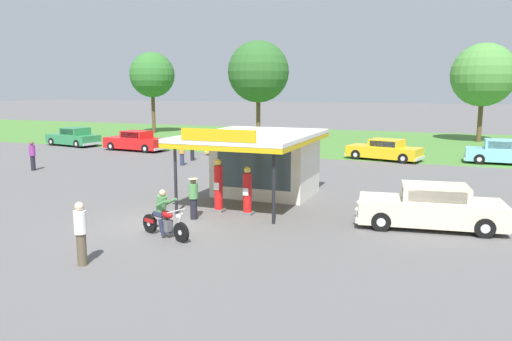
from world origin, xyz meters
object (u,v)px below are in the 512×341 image
(parked_car_back_row_centre_right, at_px, (240,145))
(parked_car_back_row_far_left, at_px, (384,150))
(parked_car_back_row_far_right, at_px, (136,142))
(bystander_leaning_by_kiosk, at_px, (32,155))
(gas_pump_nearside, at_px, (218,188))
(parked_car_second_row_spare, at_px, (508,153))
(gas_pump_offside, at_px, (247,193))
(motorcycle_with_rider, at_px, (164,218))
(bystander_admiring_sedan, at_px, (193,197))
(featured_classic_sedan, at_px, (431,208))
(parked_car_back_row_centre, at_px, (74,137))
(bystander_strolling_foreground, at_px, (81,232))
(bystander_chatting_near_pumps, at_px, (192,149))
(bystander_standing_back_lot, at_px, (182,153))

(parked_car_back_row_centre_right, bearing_deg, parked_car_back_row_far_left, 6.42)
(parked_car_back_row_far_right, xyz_separation_m, bystander_leaning_by_kiosk, (-0.09, -10.15, 0.22))
(gas_pump_nearside, distance_m, parked_car_second_row_spare, 21.43)
(gas_pump_offside, distance_m, motorcycle_with_rider, 3.95)
(parked_car_back_row_far_left, relative_size, bystander_admiring_sedan, 3.40)
(parked_car_second_row_spare, bearing_deg, featured_classic_sedan, -103.19)
(parked_car_back_row_far_right, bearing_deg, featured_classic_sedan, -32.99)
(featured_classic_sedan, height_order, parked_car_back_row_centre, parked_car_back_row_centre)
(featured_classic_sedan, bearing_deg, parked_car_back_row_far_left, 102.23)
(bystander_strolling_foreground, height_order, bystander_admiring_sedan, bystander_strolling_foreground)
(featured_classic_sedan, xyz_separation_m, parked_car_second_row_spare, (4.04, 17.22, -0.01))
(bystander_chatting_near_pumps, distance_m, bystander_leaning_by_kiosk, 9.76)
(featured_classic_sedan, xyz_separation_m, parked_car_back_row_far_left, (-3.52, 16.24, -0.05))
(parked_car_back_row_far_right, height_order, parked_car_second_row_spare, parked_car_second_row_spare)
(featured_classic_sedan, distance_m, bystander_leaning_by_kiosk, 22.69)
(parked_car_back_row_centre_right, relative_size, parked_car_back_row_far_right, 0.96)
(gas_pump_offside, relative_size, motorcycle_with_rider, 0.87)
(bystander_strolling_foreground, bearing_deg, parked_car_back_row_centre, 131.84)
(gas_pump_offside, height_order, parked_car_back_row_centre, gas_pump_offside)
(parked_car_back_row_far_right, bearing_deg, motorcycle_with_rider, -52.87)
(featured_classic_sedan, height_order, parked_car_back_row_far_right, parked_car_back_row_far_right)
(parked_car_back_row_far_right, relative_size, parked_car_back_row_far_left, 1.01)
(parked_car_second_row_spare, relative_size, bystander_chatting_near_pumps, 3.60)
(bystander_strolling_foreground, bearing_deg, bystander_admiring_sedan, 84.33)
(featured_classic_sedan, relative_size, bystander_standing_back_lot, 3.47)
(parked_car_back_row_centre, xyz_separation_m, parked_car_second_row_spare, (33.02, 1.98, 0.01))
(bystander_standing_back_lot, bearing_deg, featured_classic_sedan, -31.24)
(gas_pump_offside, height_order, bystander_admiring_sedan, gas_pump_offside)
(gas_pump_offside, relative_size, parked_car_back_row_centre_right, 0.36)
(parked_car_back_row_centre_right, distance_m, bystander_strolling_foreground, 23.00)
(bystander_chatting_near_pumps, bearing_deg, bystander_standing_back_lot, -78.40)
(parked_car_second_row_spare, bearing_deg, parked_car_back_row_centre_right, -173.16)
(parked_car_back_row_centre_right, height_order, parked_car_second_row_spare, parked_car_back_row_centre_right)
(parked_car_back_row_centre, height_order, bystander_admiring_sedan, bystander_admiring_sedan)
(motorcycle_with_rider, distance_m, parked_car_second_row_spare, 24.68)
(parked_car_back_row_centre_right, height_order, bystander_chatting_near_pumps, parked_car_back_row_centre_right)
(gas_pump_offside, height_order, featured_classic_sedan, gas_pump_offside)
(bystander_admiring_sedan, bearing_deg, gas_pump_nearside, 74.92)
(bystander_admiring_sedan, bearing_deg, parked_car_second_row_spare, 57.48)
(parked_car_back_row_far_right, xyz_separation_m, parked_car_second_row_spare, (26.23, 2.82, -0.00))
(parked_car_back_row_far_left, height_order, bystander_leaning_by_kiosk, bystander_leaning_by_kiosk)
(gas_pump_offside, relative_size, bystander_strolling_foreground, 1.04)
(gas_pump_nearside, height_order, parked_car_back_row_far_left, gas_pump_nearside)
(parked_car_back_row_centre_right, relative_size, bystander_standing_back_lot, 3.45)
(gas_pump_nearside, relative_size, bystander_leaning_by_kiosk, 1.21)
(gas_pump_offside, height_order, bystander_chatting_near_pumps, gas_pump_offside)
(featured_classic_sedan, distance_m, parked_car_back_row_centre_right, 20.37)
(motorcycle_with_rider, xyz_separation_m, parked_car_back_row_centre, (-20.96, 19.55, 0.04))
(parked_car_back_row_centre_right, xyz_separation_m, bystander_chatting_near_pumps, (-1.82, -3.83, 0.05))
(gas_pump_offside, relative_size, bystander_standing_back_lot, 1.25)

